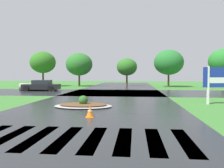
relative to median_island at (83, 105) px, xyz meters
The scene contains 8 objects.
asphalt_roadway 1.15m from the median_island, 33.11° to the right, with size 9.83×80.00×0.01m, color #232628.
asphalt_cross_road 10.77m from the median_island, 84.89° to the left, with size 90.00×8.84×0.01m, color #232628.
crosswalk_stripes 6.73m from the median_island, 81.81° to the right, with size 7.65×2.91×0.01m.
median_island is the anchor object (origin of this frame).
car_dark_suv 14.85m from the median_island, 121.99° to the left, with size 4.23×2.15×1.26m.
drainage_pipe_stack 15.49m from the median_island, 124.75° to the left, with size 3.42×0.97×0.86m.
traffic_cone 3.42m from the median_island, 72.09° to the right, with size 0.36×0.36×0.53m.
background_treeline 23.18m from the median_island, 78.01° to the left, with size 38.50×5.83×5.75m.
Camera 1 is at (2.12, -2.85, 1.97)m, focal length 36.93 mm.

